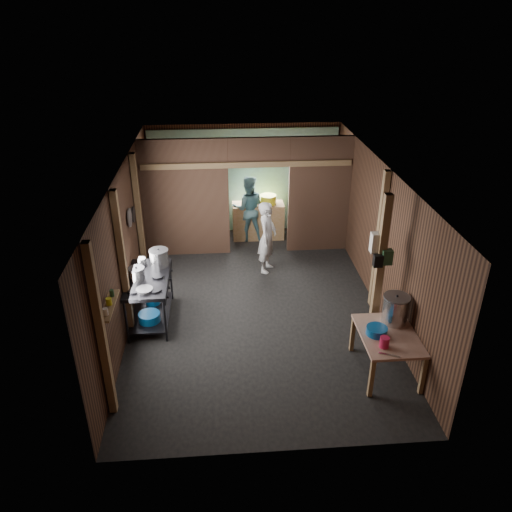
{
  "coord_description": "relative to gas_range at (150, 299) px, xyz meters",
  "views": [
    {
      "loc": [
        -0.61,
        -7.98,
        5.1
      ],
      "look_at": [
        0.0,
        -0.2,
        1.1
      ],
      "focal_mm": 35.08,
      "sensor_mm": 36.0,
      "label": 1
    }
  ],
  "objects": [
    {
      "name": "ceiling",
      "position": [
        1.88,
        0.4,
        2.17
      ],
      "size": [
        4.5,
        7.0,
        0.0
      ],
      "primitive_type": "cube",
      "color": "#474544",
      "rests_on": "ground"
    },
    {
      "name": "wall_right",
      "position": [
        4.13,
        0.4,
        0.87
      ],
      "size": [
        0.0,
        7.0,
        2.6
      ],
      "primitive_type": "cube",
      "color": "#523220",
      "rests_on": "ground"
    },
    {
      "name": "stove_pot_large",
      "position": [
        0.17,
        0.41,
        0.58
      ],
      "size": [
        0.45,
        0.45,
        0.34
      ],
      "primitive_type": null,
      "rotation": [
        0.0,
        0.0,
        0.44
      ],
      "color": "#BEBEBE",
      "rests_on": "gas_range"
    },
    {
      "name": "prep_table",
      "position": [
        3.71,
        -1.68,
        -0.09
      ],
      "size": [
        0.83,
        1.15,
        0.68
      ],
      "primitive_type": null,
      "color": "tan",
      "rests_on": "floor"
    },
    {
      "name": "blue_tub_back",
      "position": [
        0.0,
        0.27,
        -0.21
      ],
      "size": [
        0.27,
        0.27,
        0.11
      ],
      "primitive_type": "cylinder",
      "color": "#0E508F",
      "rests_on": "gas_range"
    },
    {
      "name": "blue_tub_front",
      "position": [
        0.0,
        -0.29,
        -0.19
      ],
      "size": [
        0.37,
        0.37,
        0.15
      ],
      "primitive_type": "cylinder",
      "color": "#0E508F",
      "rests_on": "gas_range"
    },
    {
      "name": "knife",
      "position": [
        3.56,
        -2.16,
        0.25
      ],
      "size": [
        0.29,
        0.15,
        0.01
      ],
      "primitive_type": "cube",
      "rotation": [
        0.0,
        0.0,
        -0.42
      ],
      "color": "#BEBEBE",
      "rests_on": "prep_table"
    },
    {
      "name": "stock_pot",
      "position": [
        3.89,
        -1.36,
        0.46
      ],
      "size": [
        0.47,
        0.47,
        0.47
      ],
      "primitive_type": null,
      "rotation": [
        0.0,
        0.0,
        -0.19
      ],
      "color": "#BEBEBE",
      "rests_on": "prep_table"
    },
    {
      "name": "bag_green",
      "position": [
        3.8,
        -0.96,
        1.17
      ],
      "size": [
        0.16,
        0.12,
        0.24
      ],
      "primitive_type": "cube",
      "color": "#24482B",
      "rests_on": "post_free"
    },
    {
      "name": "floor",
      "position": [
        1.88,
        0.4,
        -0.43
      ],
      "size": [
        4.5,
        7.0,
        0.0
      ],
      "primitive_type": "cube",
      "color": "black",
      "rests_on": "ground"
    },
    {
      "name": "jar_white",
      "position": [
        -0.27,
        -1.95,
        1.03
      ],
      "size": [
        0.07,
        0.07,
        0.1
      ],
      "primitive_type": "cylinder",
      "color": "white",
      "rests_on": "wall_shelf"
    },
    {
      "name": "gas_range",
      "position": [
        0.0,
        0.0,
        0.0
      ],
      "size": [
        0.75,
        1.46,
        0.86
      ],
      "primitive_type": null,
      "color": "black",
      "rests_on": "floor"
    },
    {
      "name": "cook",
      "position": [
        2.23,
        1.68,
        0.33
      ],
      "size": [
        0.55,
        0.65,
        1.52
      ],
      "primitive_type": "imported",
      "rotation": [
        0.0,
        0.0,
        1.18
      ],
      "color": "silver",
      "rests_on": "floor"
    },
    {
      "name": "post_right",
      "position": [
        4.06,
        0.2,
        0.87
      ],
      "size": [
        0.1,
        0.12,
        2.6
      ],
      "primitive_type": "cube",
      "color": "#937154",
      "rests_on": "floor"
    },
    {
      "name": "bag_white",
      "position": [
        3.68,
        -0.82,
        1.35
      ],
      "size": [
        0.22,
        0.15,
        0.32
      ],
      "primitive_type": "cube",
      "color": "white",
      "rests_on": "post_free"
    },
    {
      "name": "post_left_a",
      "position": [
        -0.3,
        -2.2,
        0.87
      ],
      "size": [
        0.1,
        0.12,
        2.6
      ],
      "primitive_type": "cube",
      "color": "#937154",
      "rests_on": "floor"
    },
    {
      "name": "pink_bucket",
      "position": [
        3.54,
        -1.97,
        0.33
      ],
      "size": [
        0.16,
        0.16,
        0.16
      ],
      "primitive_type": "cylinder",
      "rotation": [
        0.0,
        0.0,
        0.17
      ],
      "color": "#C11942",
      "rests_on": "prep_table"
    },
    {
      "name": "wall_front",
      "position": [
        1.88,
        -3.1,
        0.87
      ],
      "size": [
        4.5,
        0.0,
        2.6
      ],
      "primitive_type": "cube",
      "color": "#523220",
      "rests_on": "ground"
    },
    {
      "name": "wall_left",
      "position": [
        -0.37,
        0.4,
        0.87
      ],
      "size": [
        0.0,
        7.0,
        2.6
      ],
      "primitive_type": "cube",
      "color": "#523220",
      "rests_on": "ground"
    },
    {
      "name": "partition_header",
      "position": [
        2.13,
        2.6,
        1.87
      ],
      "size": [
        1.3,
        0.1,
        0.6
      ],
      "primitive_type": "cube",
      "color": "brown",
      "rests_on": "wall_back"
    },
    {
      "name": "post_left_c",
      "position": [
        -0.3,
        1.6,
        0.87
      ],
      "size": [
        0.1,
        0.12,
        2.6
      ],
      "primitive_type": "cube",
      "color": "#937154",
      "rests_on": "floor"
    },
    {
      "name": "jar_green",
      "position": [
        -0.27,
        -1.48,
        1.03
      ],
      "size": [
        0.06,
        0.06,
        0.1
      ],
      "primitive_type": "cylinder",
      "color": "#24482B",
      "rests_on": "wall_shelf"
    },
    {
      "name": "wall_clock",
      "position": [
        2.13,
        3.8,
        1.47
      ],
      "size": [
        0.2,
        0.03,
        0.2
      ],
      "primitive_type": "cylinder",
      "rotation": [
        1.57,
        0.0,
        0.0
      ],
      "color": "white",
      "rests_on": "wall_back"
    },
    {
      "name": "partition_right",
      "position": [
        3.46,
        2.6,
        0.87
      ],
      "size": [
        1.35,
        0.1,
        2.6
      ],
      "primitive_type": "cube",
      "color": "brown",
      "rests_on": "floor"
    },
    {
      "name": "worker_back",
      "position": [
        1.94,
        3.27,
        0.35
      ],
      "size": [
        0.76,
        0.6,
        1.55
      ],
      "primitive_type": "imported",
      "rotation": [
        0.0,
        0.0,
        3.16
      ],
      "color": "slate",
      "rests_on": "floor"
    },
    {
      "name": "partition_left",
      "position": [
        0.55,
        2.6,
        0.87
      ],
      "size": [
        1.85,
        0.1,
        2.6
      ],
      "primitive_type": "cube",
      "color": "brown",
      "rests_on": "floor"
    },
    {
      "name": "turquoise_panel",
      "position": [
        1.88,
        3.84,
        0.82
      ],
      "size": [
        4.4,
        0.06,
        2.5
      ],
      "primitive_type": "cube",
      "color": "#81C3BA",
      "rests_on": "wall_back"
    },
    {
      "name": "wash_basin",
      "position": [
        3.53,
        -1.66,
        0.31
      ],
      "size": [
        0.4,
        0.4,
        0.12
      ],
      "primitive_type": "cylinder",
      "rotation": [
        0.0,
        0.0,
        -0.36
      ],
      "color": "#0E508F",
      "rests_on": "prep_table"
    },
    {
      "name": "wall_shelf",
      "position": [
        -0.27,
        -1.7,
        0.97
      ],
      "size": [
        0.14,
        0.8,
        0.03
      ],
      "primitive_type": "cube",
      "color": "#937154",
      "rests_on": "wall_left"
    },
    {
      "name": "stove_saucepan",
      "position": [
        -0.17,
        0.53,
        0.48
      ],
      "size": [
        0.22,
        0.22,
        0.11
      ],
      "primitive_type": "cylinder",
      "rotation": [
        0.0,
        0.0,
        0.39
      ],
      "color": "#BEBEBE",
      "rests_on": "gas_range"
    },
    {
      "name": "jar_yellow",
      "position": [
        -0.27,
        -1.7,
        1.03
      ],
      "size": [
        0.08,
        0.08,
        0.1
      ],
      "primitive_type": "cylinder",
      "color": "gold",
      "rests_on": "wall_shelf"
    },
    {
      "name": "back_counter",
      "position": [
        2.18,
        3.35,
        -0.01
      ],
      "size": [
        1.2,
        0.5,
        0.85
      ],
      "primitive_type": "cube",
      "color": "#937154",
      "rests_on": "floor"
    },
    {
      "name": "pan_lid_small",
      "position": [
        -0.33,
        1.2,
        1.12
      ],
      "size": [
        0.03,
        0.3,
        0.3
      ],
      "primitive_type": "cylinder",
      "rotation": [
        0.0,
        1.57,
        0.0
      ],
      "color": "black",
      "rests_on": "wall_left"
    },
    {
      "name": "cross_beam",
      "position": [
        1.88,
        2.55,
        1.62
      ],
      "size": [
        4.4,
        0.12,
        0.12
      ],
      "primitive_type": "cube",
      "color": "#937154",
      "rests_on": "wall_left"
    },
    {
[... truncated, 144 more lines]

